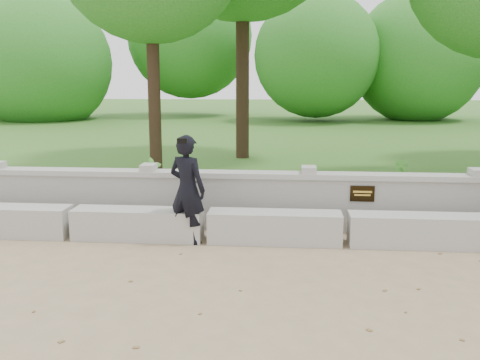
{
  "coord_description": "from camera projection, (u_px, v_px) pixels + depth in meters",
  "views": [
    {
      "loc": [
        -0.86,
        -5.5,
        2.34
      ],
      "look_at": [
        -1.5,
        1.95,
        0.9
      ],
      "focal_mm": 40.0,
      "sensor_mm": 36.0,
      "label": 1
    }
  ],
  "objects": [
    {
      "name": "concrete_bench",
      "position": [
        345.0,
        229.0,
        7.57
      ],
      "size": [
        11.9,
        0.45,
        0.45
      ],
      "color": "#AFADA6",
      "rests_on": "ground"
    },
    {
      "name": "lawn",
      "position": [
        310.0,
        139.0,
        19.43
      ],
      "size": [
        40.0,
        22.0,
        0.25
      ],
      "primitive_type": "cube",
      "color": "#346520",
      "rests_on": "ground"
    },
    {
      "name": "shrub_a",
      "position": [
        152.0,
        177.0,
        9.46
      ],
      "size": [
        0.44,
        0.4,
        0.69
      ],
      "primitive_type": "imported",
      "rotation": [
        0.0,
        0.0,
        0.54
      ],
      "color": "#499231",
      "rests_on": "lawn"
    },
    {
      "name": "shrub_b",
      "position": [
        402.0,
        174.0,
        10.12
      ],
      "size": [
        0.39,
        0.39,
        0.55
      ],
      "primitive_type": "imported",
      "rotation": [
        0.0,
        0.0,
        2.37
      ],
      "color": "#499231",
      "rests_on": "lawn"
    },
    {
      "name": "ground",
      "position": [
        363.0,
        298.0,
        5.75
      ],
      "size": [
        80.0,
        80.0,
        0.0
      ],
      "primitive_type": "plane",
      "color": "#9F8561",
      "rests_on": "ground"
    },
    {
      "name": "parapet_wall",
      "position": [
        341.0,
        201.0,
        8.21
      ],
      "size": [
        12.5,
        0.35,
        0.9
      ],
      "color": "#A5A29C",
      "rests_on": "ground"
    },
    {
      "name": "man_main",
      "position": [
        187.0,
        189.0,
        7.56
      ],
      "size": [
        0.67,
        0.64,
        1.56
      ],
      "color": "black",
      "rests_on": "ground"
    }
  ]
}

